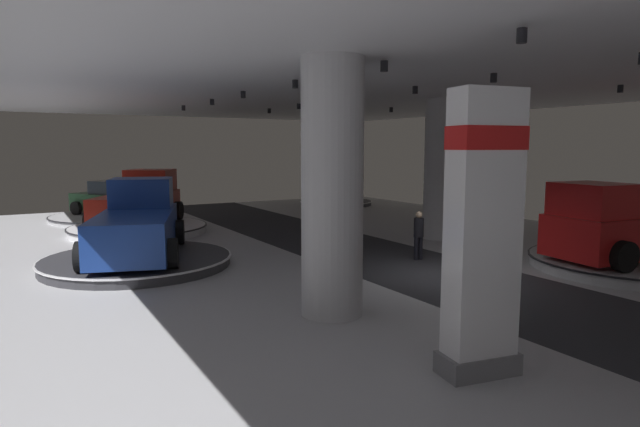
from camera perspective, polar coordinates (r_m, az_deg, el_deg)
name	(u,v)px	position (r m, az deg, el deg)	size (l,w,h in m)	color
ground	(445,277)	(15.52, 13.34, -6.69)	(24.00, 44.00, 0.06)	#B2B2B7
ceiling_with_spotlights	(451,76)	(15.20, 13.96, 14.17)	(24.00, 44.00, 0.39)	silver
column_right	(443,170)	(21.54, 13.07, 4.62)	(1.45, 1.45, 5.50)	silver
column_left	(332,189)	(11.32, 1.32, 2.64)	(1.34, 1.34, 5.50)	silver
brand_sign_pylon	(483,231)	(8.67, 17.13, -1.82)	(1.36, 0.86, 4.54)	slate
display_platform_far_left	(139,229)	(23.73, -18.95, -1.58)	(5.68, 5.68, 0.34)	silver
pickup_truck_far_left	(140,203)	(23.90, -18.79, 1.10)	(4.64, 5.61, 2.30)	maroon
display_platform_mid_left	(138,261)	(17.21, -19.05, -4.85)	(5.68, 5.68, 0.32)	#333338
pickup_truck_mid_left	(138,225)	(17.34, -19.06, -1.15)	(3.94, 5.69, 2.30)	navy
display_platform_deep_right	(336,202)	(33.55, 1.71, 1.20)	(4.57, 4.57, 0.26)	#333338
display_car_deep_right	(336,189)	(33.50, 1.71, 2.70)	(3.73, 4.52, 1.71)	silver
display_platform_near_right	(630,263)	(18.49, 30.41, -4.60)	(5.77, 5.77, 0.33)	#B7B7BC
pickup_truck_near_right	(625,228)	(18.06, 30.02, -1.34)	(5.52, 3.19, 2.30)	red
display_platform_deep_left	(113,217)	(28.73, -21.44, -0.31)	(5.97, 5.97, 0.25)	#B7B7BC
display_car_deep_left	(112,199)	(28.61, -21.48, 1.42)	(3.73, 4.52, 1.71)	#2D5638
visitor_walking_near	(419,232)	(17.40, 10.58, -2.00)	(0.32, 0.32, 1.59)	black
stanchion_a	(500,311)	(11.42, 18.79, -9.88)	(0.28, 0.28, 1.01)	#333338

